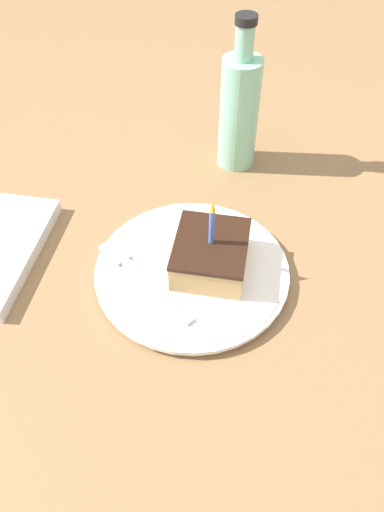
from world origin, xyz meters
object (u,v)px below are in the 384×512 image
object	(u,v)px
cake_slice	(211,254)
fork	(139,275)
bottle	(236,109)
plate	(192,271)

from	to	relation	value
cake_slice	fork	size ratio (longest dim) A/B	0.75
cake_slice	bottle	distance (m)	0.26
bottle	cake_slice	bearing A→B (deg)	179.96
plate	bottle	bearing A→B (deg)	-5.16
fork	cake_slice	bearing A→B (deg)	-69.48
fork	bottle	bearing A→B (deg)	-17.31
plate	cake_slice	bearing A→B (deg)	-72.59
fork	bottle	size ratio (longest dim) A/B	0.63
plate	fork	size ratio (longest dim) A/B	1.72
plate	fork	bearing A→B (deg)	111.60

